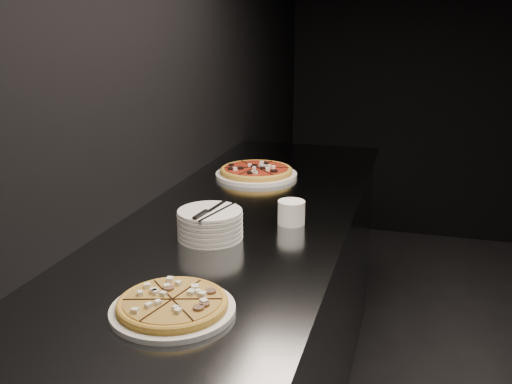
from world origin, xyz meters
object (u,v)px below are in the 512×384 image
(counter, at_px, (241,336))
(ramekin, at_px, (291,212))
(pizza_tomato, at_px, (256,172))
(pizza_mushroom, at_px, (173,305))
(plate_stack, at_px, (210,224))
(cutlery, at_px, (210,211))

(counter, xyz_separation_m, ramekin, (0.18, -0.02, 0.50))
(pizza_tomato, xyz_separation_m, ramekin, (0.27, -0.53, 0.02))
(pizza_tomato, bearing_deg, counter, -79.94)
(pizza_mushroom, distance_m, plate_stack, 0.47)
(counter, distance_m, pizza_mushroom, 0.83)
(ramekin, bearing_deg, cutlery, -134.56)
(plate_stack, xyz_separation_m, ramekin, (0.21, 0.19, -0.00))
(counter, xyz_separation_m, pizza_mushroom, (0.05, -0.67, 0.48))
(plate_stack, bearing_deg, ramekin, 42.17)
(pizza_tomato, xyz_separation_m, plate_stack, (0.06, -0.72, 0.02))
(cutlery, bearing_deg, ramekin, 52.38)
(pizza_mushroom, bearing_deg, plate_stack, 99.98)
(counter, distance_m, pizza_tomato, 0.71)
(pizza_mushroom, xyz_separation_m, cutlery, (-0.07, 0.45, 0.07))
(counter, relative_size, pizza_tomato, 6.45)
(pizza_tomato, bearing_deg, ramekin, -62.87)
(counter, bearing_deg, pizza_mushroom, -85.59)
(pizza_tomato, bearing_deg, pizza_mushroom, -83.14)
(plate_stack, distance_m, cutlery, 0.05)
(pizza_mushroom, distance_m, ramekin, 0.67)
(pizza_mushroom, relative_size, plate_stack, 1.62)
(counter, height_order, plate_stack, plate_stack)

